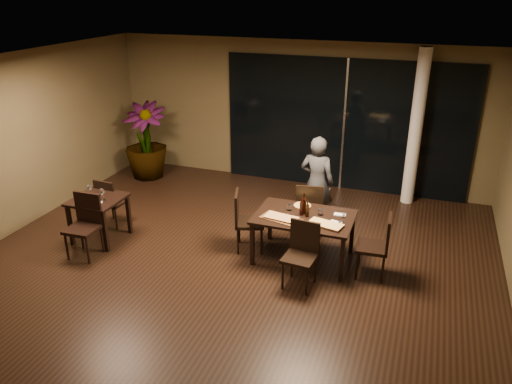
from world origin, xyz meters
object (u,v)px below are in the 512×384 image
Objects in this scene: bottle_b at (307,209)px; main_table at (304,220)px; chair_main_far at (309,207)px; chair_main_left at (244,218)px; chair_side_far at (110,200)px; bottle_a at (302,206)px; bottle_c at (304,203)px; potted_plant at (146,141)px; diner at (317,183)px; chair_main_right at (379,243)px; side_table at (98,205)px; chair_main_near at (302,251)px; chair_side_near at (85,222)px.

main_table is at bearing 169.46° from bottle_b.
chair_main_left is at bearing 30.89° from chair_main_far.
chair_side_far is 3.49m from bottle_a.
bottle_c is (-0.07, 0.09, 0.04)m from bottle_b.
potted_plant is (-4.08, 1.58, 0.28)m from chair_main_far.
chair_side_far is 3.66m from diner.
chair_main_right is 0.59× the size of potted_plant.
chair_side_far is at bearing -179.26° from bottle_a.
bottle_b is at bearing -49.46° from bottle_c.
chair_side_far is at bearing -94.47° from chair_main_right.
chair_main_left is at bearing -179.20° from bottle_a.
bottle_b is at bearing -176.17° from chair_side_far.
side_table is 0.50m from chair_side_far.
diner reaches higher than chair_main_left.
main_table is 1.57× the size of chair_main_near.
chair_main_right is (4.55, 0.39, -0.08)m from side_table.
main_table is at bearing 8.37° from side_table.
chair_side_near reaches higher than chair_main_right.
potted_plant is (-4.10, 1.14, -0.00)m from diner.
main_table is 1.21m from diner.
side_table is 2.34× the size of bottle_c.
chair_main_left is at bearing 179.43° from bottle_b.
bottle_c is at bearing -174.73° from chair_side_far.
chair_main_near is (0.15, -0.68, -0.14)m from main_table.
chair_main_near is at bearing 173.47° from chair_side_far.
main_table is 1.48× the size of chair_side_near.
bottle_b reaches higher than chair_main_near.
side_table is 2.47m from chair_main_left.
chair_main_left is at bearing 59.15° from diner.
chair_main_left is 1.01× the size of chair_main_right.
side_table is 0.79× the size of chair_side_near.
side_table is 3.03× the size of bottle_b.
bottle_b is at bearing -108.96° from chair_main_left.
diner is at bearing -55.28° from chair_main_left.
bottle_b reaches higher than chair_side_far.
chair_main_left is (-1.13, 0.68, 0.02)m from chair_main_near.
side_table is 2.95m from potted_plant.
chair_main_right is at bearing -111.43° from chair_main_left.
chair_side_far is (-3.42, -0.79, -0.05)m from chair_main_far.
main_table is 0.71m from chair_main_near.
side_table is 3.73m from diner.
main_table is 0.90× the size of diner.
chair_main_far is at bearing -67.74° from chair_main_left.
bottle_a reaches higher than side_table.
main_table is 1.53× the size of chair_main_far.
bottle_c reaches higher than chair_main_near.
chair_main_near is (3.55, -0.18, -0.09)m from side_table.
diner is at bearing 27.13° from side_table.
chair_main_left is at bearing -175.80° from chair_side_far.
bottle_a reaches higher than chair_main_near.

